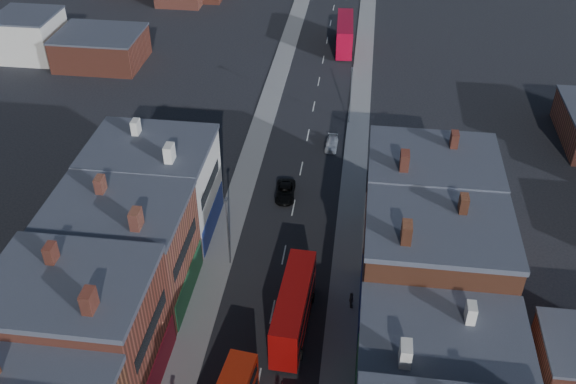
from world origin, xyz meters
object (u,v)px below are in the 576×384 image
(car_2, at_px, (285,191))
(ped_3, at_px, (351,300))
(car_3, at_px, (332,144))
(bus_2, at_px, (345,34))
(bus_1, at_px, (294,308))

(car_2, distance_m, ped_3, 18.63)
(car_3, bearing_deg, bus_2, 91.81)
(ped_3, bearing_deg, car_3, 2.38)
(bus_1, height_order, ped_3, bus_1)
(bus_1, height_order, car_2, bus_1)
(bus_1, relative_size, bus_2, 0.94)
(ped_3, bearing_deg, car_2, 21.24)
(ped_3, bearing_deg, bus_2, -1.54)
(bus_1, bearing_deg, bus_2, 91.96)
(bus_1, bearing_deg, car_2, 102.50)
(car_2, bearing_deg, bus_1, -84.03)
(bus_2, bearing_deg, car_2, -98.34)
(bus_1, xyz_separation_m, ped_3, (5.01, 3.04, -1.48))
(car_2, bearing_deg, ped_3, -67.01)
(bus_2, height_order, car_3, bus_2)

